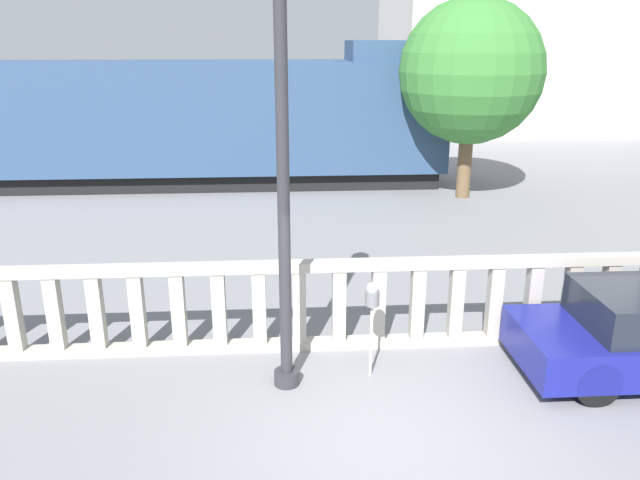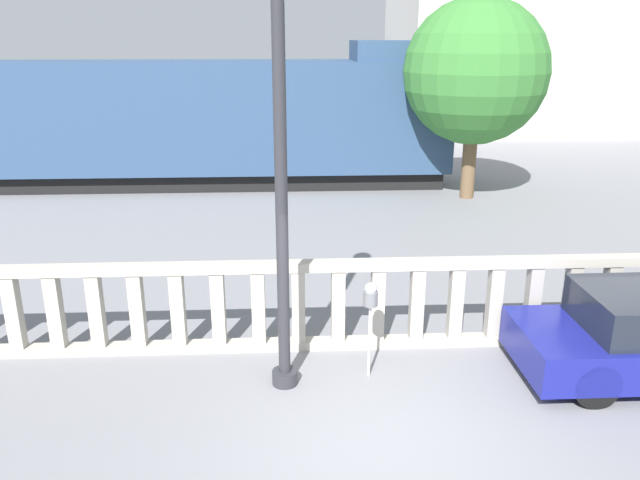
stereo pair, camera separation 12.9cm
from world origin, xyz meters
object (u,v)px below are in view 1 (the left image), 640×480
object	(u,v)px
parking_meter	(372,300)
train_near	(132,122)
train_far	(365,87)
tree_left	(471,72)
lamppost	(283,165)

from	to	relation	value
parking_meter	train_near	world-z (taller)	train_near
train_far	train_near	bearing A→B (deg)	-119.03
tree_left	train_near	bearing A→B (deg)	168.12
lamppost	parking_meter	size ratio (longest dim) A/B	3.86
train_near	tree_left	bearing A→B (deg)	-11.88
parking_meter	tree_left	bearing A→B (deg)	67.26
train_far	tree_left	world-z (taller)	tree_left
train_far	parking_meter	bearing A→B (deg)	-97.48
lamppost	train_near	world-z (taller)	lamppost
train_far	tree_left	xyz separation A→B (m)	(0.33, -19.62, 1.93)
lamppost	parking_meter	world-z (taller)	lamppost
parking_meter	train_near	size ratio (longest dim) A/B	0.07
lamppost	train_far	distance (m)	30.34
train_near	train_far	size ratio (longest dim) A/B	0.89
lamppost	tree_left	xyz separation A→B (m)	(5.43, 10.26, 0.56)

